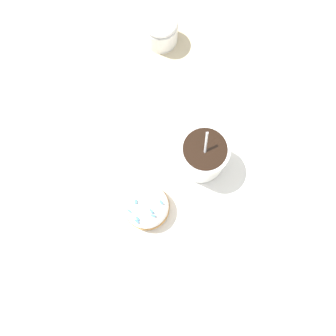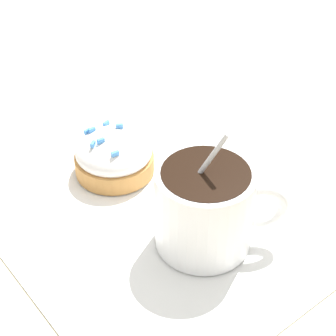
{
  "view_description": "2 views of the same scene",
  "coord_description": "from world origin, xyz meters",
  "views": [
    {
      "loc": [
        0.07,
        0.09,
        0.57
      ],
      "look_at": [
        -0.0,
        -0.02,
        0.04
      ],
      "focal_mm": 35.0,
      "sensor_mm": 36.0,
      "label": 1
    },
    {
      "loc": [
        -0.33,
        0.22,
        0.35
      ],
      "look_at": [
        -0.0,
        -0.01,
        0.04
      ],
      "focal_mm": 60.0,
      "sensor_mm": 36.0,
      "label": 2
    }
  ],
  "objects": [
    {
      "name": "sugar_bowl",
      "position": [
        -0.15,
        -0.25,
        0.03
      ],
      "size": [
        0.06,
        0.06,
        0.06
      ],
      "color": "white",
      "rests_on": "ground_plane"
    },
    {
      "name": "coffee_cup",
      "position": [
        -0.06,
        -0.0,
        0.04
      ],
      "size": [
        0.08,
        0.1,
        0.11
      ],
      "color": "white",
      "rests_on": "paper_napkin"
    },
    {
      "name": "ground_plane",
      "position": [
        0.0,
        0.0,
        0.0
      ],
      "size": [
        3.0,
        3.0,
        0.0
      ],
      "primitive_type": "plane",
      "color": "#C6B793"
    },
    {
      "name": "paper_napkin",
      "position": [
        0.0,
        0.0,
        0.0
      ],
      "size": [
        0.36,
        0.32,
        0.0
      ],
      "color": "white",
      "rests_on": "ground_plane"
    },
    {
      "name": "frosted_pastry",
      "position": [
        0.06,
        0.01,
        0.02
      ],
      "size": [
        0.08,
        0.08,
        0.04
      ],
      "color": "#C18442",
      "rests_on": "paper_napkin"
    }
  ]
}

